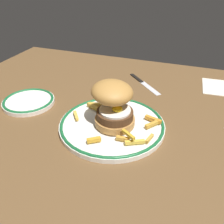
{
  "coord_description": "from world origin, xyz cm",
  "views": [
    {
      "loc": [
        13.12,
        -52.08,
        36.69
      ],
      "look_at": [
        -4.33,
        -4.08,
        4.6
      ],
      "focal_mm": 38.85,
      "sensor_mm": 36.0,
      "label": 1
    }
  ],
  "objects_px": {
    "knife": "(142,82)",
    "napkin": "(219,87)",
    "dinner_plate": "(112,124)",
    "burger": "(113,103)",
    "side_plate": "(29,101)"
  },
  "relations": [
    {
      "from": "dinner_plate",
      "to": "burger",
      "type": "distance_m",
      "value": 0.06
    },
    {
      "from": "knife",
      "to": "napkin",
      "type": "bearing_deg",
      "value": 10.81
    },
    {
      "from": "knife",
      "to": "dinner_plate",
      "type": "bearing_deg",
      "value": -91.15
    },
    {
      "from": "napkin",
      "to": "knife",
      "type": "bearing_deg",
      "value": -169.19
    },
    {
      "from": "side_plate",
      "to": "knife",
      "type": "distance_m",
      "value": 0.39
    },
    {
      "from": "dinner_plate",
      "to": "knife",
      "type": "xyz_separation_m",
      "value": [
        0.01,
        0.29,
        -0.01
      ]
    },
    {
      "from": "dinner_plate",
      "to": "side_plate",
      "type": "distance_m",
      "value": 0.28
    },
    {
      "from": "dinner_plate",
      "to": "burger",
      "type": "bearing_deg",
      "value": 30.59
    },
    {
      "from": "knife",
      "to": "burger",
      "type": "bearing_deg",
      "value": -90.58
    },
    {
      "from": "dinner_plate",
      "to": "napkin",
      "type": "bearing_deg",
      "value": 52.36
    },
    {
      "from": "burger",
      "to": "side_plate",
      "type": "height_order",
      "value": "burger"
    },
    {
      "from": "dinner_plate",
      "to": "napkin",
      "type": "distance_m",
      "value": 0.43
    },
    {
      "from": "side_plate",
      "to": "dinner_plate",
      "type": "bearing_deg",
      "value": -5.74
    },
    {
      "from": "dinner_plate",
      "to": "burger",
      "type": "xyz_separation_m",
      "value": [
        0.0,
        0.0,
        0.06
      ]
    },
    {
      "from": "burger",
      "to": "napkin",
      "type": "xyz_separation_m",
      "value": [
        0.26,
        0.34,
        -0.07
      ]
    }
  ]
}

